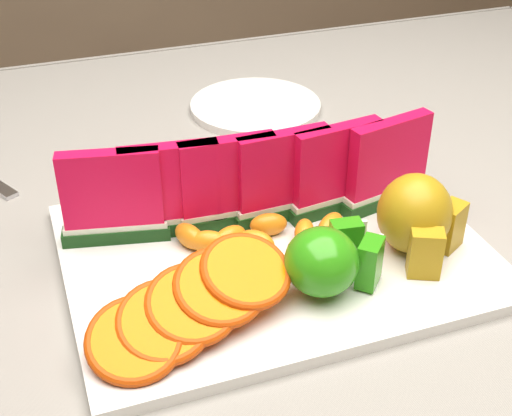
# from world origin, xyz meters

# --- Properties ---
(table) EXTENTS (1.40, 0.90, 0.75)m
(table) POSITION_xyz_m (0.00, 0.00, 0.65)
(table) COLOR #523120
(table) RESTS_ON ground
(tablecloth) EXTENTS (1.53, 1.03, 0.20)m
(tablecloth) POSITION_xyz_m (0.00, 0.00, 0.72)
(tablecloth) COLOR gray
(tablecloth) RESTS_ON table
(platter) EXTENTS (0.40, 0.30, 0.01)m
(platter) POSITION_xyz_m (0.05, -0.09, 0.76)
(platter) COLOR silver
(platter) RESTS_ON tablecloth
(apple_cluster) EXTENTS (0.10, 0.09, 0.06)m
(apple_cluster) POSITION_xyz_m (0.07, -0.16, 0.80)
(apple_cluster) COLOR #23850C
(apple_cluster) RESTS_ON platter
(pear_cluster) EXTENTS (0.09, 0.09, 0.08)m
(pear_cluster) POSITION_xyz_m (0.17, -0.13, 0.81)
(pear_cluster) COLOR #9D8403
(pear_cluster) RESTS_ON platter
(side_plate) EXTENTS (0.20, 0.20, 0.01)m
(side_plate) POSITION_xyz_m (0.14, 0.24, 0.76)
(side_plate) COLOR silver
(side_plate) RESTS_ON tablecloth
(watermelon_row) EXTENTS (0.39, 0.07, 0.10)m
(watermelon_row) POSITION_xyz_m (0.04, -0.04, 0.82)
(watermelon_row) COLOR #08360F
(watermelon_row) RESTS_ON platter
(orange_fan_front) EXTENTS (0.20, 0.13, 0.05)m
(orange_fan_front) POSITION_xyz_m (-0.06, -0.17, 0.80)
(orange_fan_front) COLOR red
(orange_fan_front) RESTS_ON platter
(orange_fan_back) EXTENTS (0.32, 0.10, 0.04)m
(orange_fan_back) POSITION_xyz_m (0.05, 0.03, 0.79)
(orange_fan_back) COLOR red
(orange_fan_back) RESTS_ON platter
(tangerine_segments) EXTENTS (0.17, 0.08, 0.02)m
(tangerine_segments) POSITION_xyz_m (0.03, -0.08, 0.78)
(tangerine_segments) COLOR #FF5E05
(tangerine_segments) RESTS_ON platter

